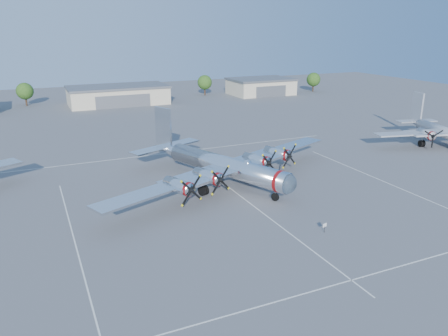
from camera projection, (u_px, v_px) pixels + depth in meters
name	position (u px, v px, depth m)	size (l,w,h in m)	color
ground	(243.00, 198.00, 58.55)	(260.00, 260.00, 0.00)	#5E5E61
parking_lines	(249.00, 202.00, 57.04)	(60.00, 50.08, 0.01)	silver
hangar_center	(118.00, 95.00, 128.76)	(28.60, 14.60, 5.40)	beige
hangar_east	(261.00, 86.00, 147.58)	(20.60, 14.60, 5.40)	beige
tree_west	(25.00, 91.00, 125.46)	(4.80, 4.80, 6.64)	#382619
tree_east	(205.00, 82.00, 145.29)	(4.80, 4.80, 6.64)	#382619
tree_far_east	(313.00, 80.00, 153.25)	(4.80, 4.80, 6.64)	#382619
main_bomber_b29	(220.00, 183.00, 64.17)	(43.34, 29.64, 9.58)	white
twin_engine_east	(438.00, 144.00, 85.26)	(28.24, 20.31, 8.95)	#A9A9AE
info_placard	(325.00, 226.00, 48.41)	(0.57, 0.18, 1.11)	black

